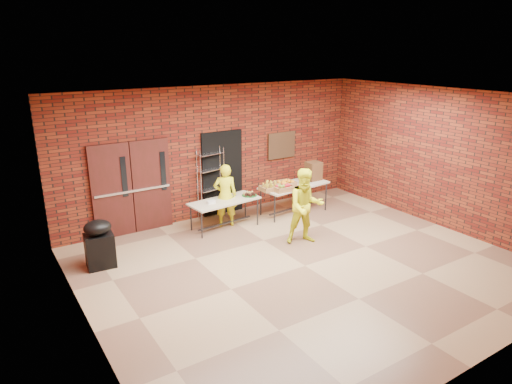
# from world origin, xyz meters

# --- Properties ---
(room) EXTENTS (8.08, 7.08, 3.28)m
(room) POSITION_xyz_m (0.00, 0.00, 1.60)
(room) COLOR brown
(room) RESTS_ON ground
(double_doors) EXTENTS (1.78, 0.12, 2.10)m
(double_doors) POSITION_xyz_m (-2.20, 3.44, 1.05)
(double_doors) COLOR #451513
(double_doors) RESTS_ON room
(dark_doorway) EXTENTS (1.10, 0.06, 2.10)m
(dark_doorway) POSITION_xyz_m (0.10, 3.46, 1.05)
(dark_doorway) COLOR black
(dark_doorway) RESTS_ON room
(bronze_plaque) EXTENTS (0.85, 0.04, 0.70)m
(bronze_plaque) POSITION_xyz_m (1.90, 3.45, 1.55)
(bronze_plaque) COLOR #47301C
(bronze_plaque) RESTS_ON room
(wire_rack) EXTENTS (0.67, 0.33, 1.76)m
(wire_rack) POSITION_xyz_m (-0.30, 3.32, 0.88)
(wire_rack) COLOR #B5B5BC
(wire_rack) RESTS_ON room
(table_left) EXTENTS (1.71, 0.84, 0.68)m
(table_left) POSITION_xyz_m (-0.35, 2.56, 0.62)
(table_left) COLOR tan
(table_left) RESTS_ON room
(table_right) EXTENTS (1.88, 0.94, 0.75)m
(table_right) POSITION_xyz_m (1.62, 2.50, 0.68)
(table_right) COLOR tan
(table_right) RESTS_ON room
(basket_bananas) EXTENTS (0.44, 0.34, 0.14)m
(basket_bananas) POSITION_xyz_m (0.83, 2.45, 0.81)
(basket_bananas) COLOR olive
(basket_bananas) RESTS_ON table_right
(basket_oranges) EXTENTS (0.50, 0.39, 0.16)m
(basket_oranges) POSITION_xyz_m (1.32, 2.51, 0.81)
(basket_oranges) COLOR olive
(basket_oranges) RESTS_ON table_right
(basket_apples) EXTENTS (0.50, 0.39, 0.16)m
(basket_apples) POSITION_xyz_m (1.09, 2.26, 0.81)
(basket_apples) COLOR olive
(basket_apples) RESTS_ON table_right
(muffin_tray) EXTENTS (0.36, 0.36, 0.09)m
(muffin_tray) POSITION_xyz_m (0.32, 2.54, 0.72)
(muffin_tray) COLOR #15501C
(muffin_tray) RESTS_ON table_left
(napkin_box) EXTENTS (0.19, 0.12, 0.06)m
(napkin_box) POSITION_xyz_m (-0.71, 2.54, 0.71)
(napkin_box) COLOR silver
(napkin_box) RESTS_ON table_left
(coffee_dispenser) EXTENTS (0.36, 0.32, 0.48)m
(coffee_dispenser) POSITION_xyz_m (2.30, 2.57, 0.98)
(coffee_dispenser) COLOR #4F371B
(coffee_dispenser) RESTS_ON table_right
(cup_stack_front) EXTENTS (0.08, 0.08, 0.25)m
(cup_stack_front) POSITION_xyz_m (1.85, 2.41, 0.87)
(cup_stack_front) COLOR silver
(cup_stack_front) RESTS_ON table_right
(cup_stack_mid) EXTENTS (0.07, 0.07, 0.22)m
(cup_stack_mid) POSITION_xyz_m (1.96, 2.36, 0.85)
(cup_stack_mid) COLOR silver
(cup_stack_mid) RESTS_ON table_right
(cup_stack_back) EXTENTS (0.08, 0.08, 0.23)m
(cup_stack_back) POSITION_xyz_m (1.93, 2.49, 0.86)
(cup_stack_back) COLOR silver
(cup_stack_back) RESTS_ON table_right
(covered_grill) EXTENTS (0.56, 0.48, 0.95)m
(covered_grill) POSITION_xyz_m (-3.32, 2.12, 0.48)
(covered_grill) COLOR black
(covered_grill) RESTS_ON room
(volunteer_woman) EXTENTS (0.64, 0.55, 1.50)m
(volunteer_woman) POSITION_xyz_m (-0.26, 2.68, 0.75)
(volunteer_woman) COLOR yellow
(volunteer_woman) RESTS_ON room
(volunteer_man) EXTENTS (0.97, 0.87, 1.64)m
(volunteer_man) POSITION_xyz_m (0.70, 0.90, 0.82)
(volunteer_man) COLOR yellow
(volunteer_man) RESTS_ON room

